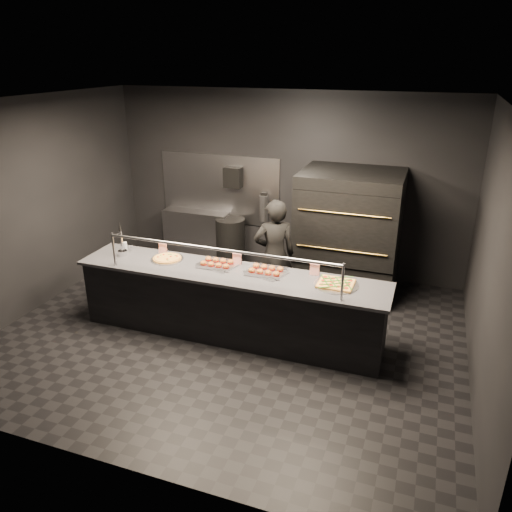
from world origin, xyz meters
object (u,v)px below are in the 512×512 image
object	(u,v)px
slider_tray_a	(217,263)
trash_bin	(231,242)
square_pizza	(336,284)
round_pizza	(167,258)
prep_shelf	(197,235)
slider_tray_b	(266,271)
service_counter	(230,303)
pizza_oven	(349,232)
worker	(274,255)
beer_tap	(122,246)
towel_dispenser	(233,177)
fire_extinguisher	(264,208)

from	to	relation	value
slider_tray_a	trash_bin	bearing A→B (deg)	107.89
trash_bin	square_pizza	bearing A→B (deg)	-43.55
round_pizza	prep_shelf	bearing A→B (deg)	106.32
slider_tray_b	trash_bin	world-z (taller)	slider_tray_b
service_counter	round_pizza	xyz separation A→B (m)	(-0.95, 0.10, 0.47)
trash_bin	pizza_oven	bearing A→B (deg)	-8.67
slider_tray_a	worker	world-z (taller)	worker
square_pizza	trash_bin	world-z (taller)	square_pizza
slider_tray_a	service_counter	bearing A→B (deg)	-31.55
beer_tap	slider_tray_b	xyz separation A→B (m)	(2.06, 0.11, -0.11)
beer_tap	trash_bin	xyz separation A→B (m)	(0.70, 2.20, -0.63)
service_counter	pizza_oven	size ratio (longest dim) A/B	2.15
pizza_oven	worker	xyz separation A→B (m)	(-0.90, -0.93, -0.14)
towel_dispenser	trash_bin	bearing A→B (deg)	-90.00
beer_tap	square_pizza	xyz separation A→B (m)	(2.97, 0.04, -0.12)
service_counter	trash_bin	bearing A→B (deg)	112.06
prep_shelf	fire_extinguisher	bearing A→B (deg)	3.66
service_counter	towel_dispenser	size ratio (longest dim) A/B	11.71
prep_shelf	round_pizza	xyz separation A→B (m)	(0.65, -2.22, 0.49)
round_pizza	worker	bearing A→B (deg)	34.67
service_counter	prep_shelf	world-z (taller)	service_counter
prep_shelf	round_pizza	size ratio (longest dim) A/B	2.72
worker	towel_dispenser	bearing A→B (deg)	-76.43
service_counter	beer_tap	bearing A→B (deg)	179.19
worker	pizza_oven	bearing A→B (deg)	-160.47
beer_tap	slider_tray_a	bearing A→B (deg)	4.91
towel_dispenser	fire_extinguisher	xyz separation A→B (m)	(0.55, 0.01, -0.49)
prep_shelf	square_pizza	bearing A→B (deg)	-37.23
prep_shelf	towel_dispenser	xyz separation A→B (m)	(0.70, 0.07, 1.10)
pizza_oven	slider_tray_b	xyz separation A→B (m)	(-0.74, -1.77, -0.02)
slider_tray_b	square_pizza	bearing A→B (deg)	-4.12
slider_tray_b	trash_bin	xyz separation A→B (m)	(-1.36, 2.09, -0.52)
trash_bin	towel_dispenser	bearing A→B (deg)	90.00
slider_tray_a	towel_dispenser	bearing A→B (deg)	106.61
slider_tray_a	square_pizza	bearing A→B (deg)	-2.66
slider_tray_a	trash_bin	size ratio (longest dim) A/B	0.64
service_counter	slider_tray_a	distance (m)	0.55
prep_shelf	fire_extinguisher	size ratio (longest dim) A/B	2.38
fire_extinguisher	slider_tray_a	xyz separation A→B (m)	(0.12, -2.26, -0.11)
service_counter	trash_bin	size ratio (longest dim) A/B	4.80
fire_extinguisher	worker	xyz separation A→B (m)	(0.65, -1.43, -0.23)
prep_shelf	fire_extinguisher	distance (m)	1.39
beer_tap	square_pizza	bearing A→B (deg)	0.84
towel_dispenser	slider_tray_b	bearing A→B (deg)	-59.03
slider_tray_a	beer_tap	bearing A→B (deg)	-175.09
trash_bin	worker	bearing A→B (deg)	-46.22
slider_tray_a	worker	size ratio (longest dim) A/B	0.33
service_counter	beer_tap	xyz separation A→B (m)	(-1.60, 0.02, 0.60)
round_pizza	slider_tray_b	xyz separation A→B (m)	(1.41, 0.03, 0.01)
beer_tap	round_pizza	world-z (taller)	beer_tap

